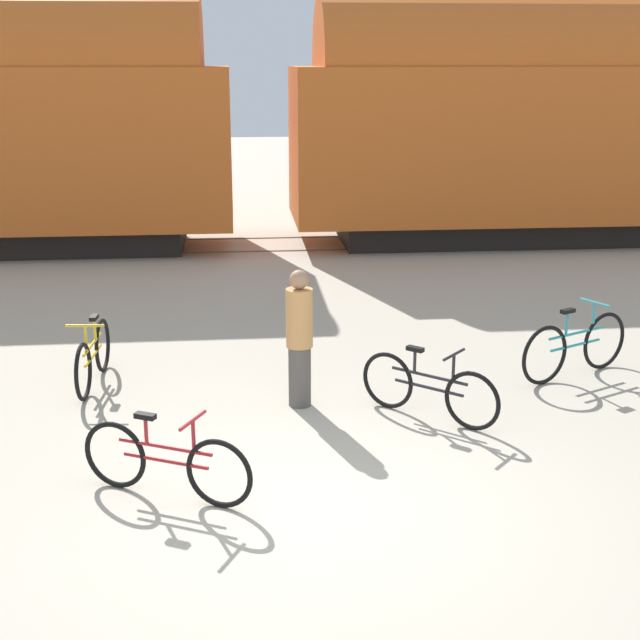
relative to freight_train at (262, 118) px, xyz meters
The scene contains 9 objects.
ground_plane 12.22m from the freight_train, 90.00° to the right, with size 80.00×80.00×0.00m, color #B2A893.
freight_train is the anchor object (origin of this frame).
rail_near 2.80m from the freight_train, 90.00° to the right, with size 69.61×0.07×0.01m, color #4C4238.
rail_far 2.80m from the freight_train, 90.00° to the left, with size 69.61×0.07×0.01m, color #4C4238.
bicycle_yellow 9.17m from the freight_train, 105.76° to the right, with size 0.46×1.72×0.87m.
bicycle_maroon 11.94m from the freight_train, 96.40° to the right, with size 1.60×0.83×0.83m.
bicycle_teal 9.81m from the freight_train, 67.50° to the right, with size 1.67×0.89×0.95m.
bicycle_black 10.39m from the freight_train, 81.48° to the right, with size 1.34×1.21×0.83m.
person_in_tan 9.65m from the freight_train, 89.47° to the right, with size 0.31×0.31×1.63m.
Camera 1 is at (-0.61, -7.28, 3.90)m, focal length 50.00 mm.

